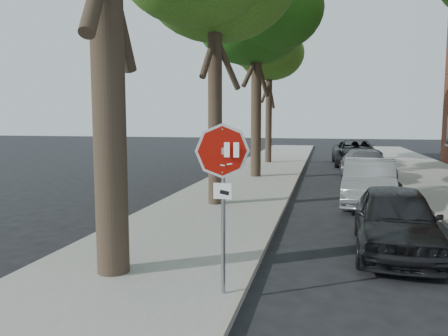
{
  "coord_description": "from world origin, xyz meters",
  "views": [
    {
      "loc": [
        0.77,
        -6.3,
        2.78
      ],
      "look_at": [
        -0.71,
        0.1,
        2.05
      ],
      "focal_mm": 35.0,
      "sensor_mm": 36.0,
      "label": 1
    }
  ],
  "objects_px": {
    "stop_sign": "(223,176)",
    "car_c": "(366,166)",
    "car_a": "(396,219)",
    "tree_far": "(269,47)",
    "car_d": "(356,153)",
    "tree_mid_b": "(257,5)",
    "car_b": "(369,182)"
  },
  "relations": [
    {
      "from": "tree_far",
      "to": "car_d",
      "type": "xyz_separation_m",
      "value": [
        5.31,
        0.17,
        -6.43
      ]
    },
    {
      "from": "stop_sign",
      "to": "tree_mid_b",
      "type": "bearing_deg",
      "value": 96.95
    },
    {
      "from": "car_a",
      "to": "tree_far",
      "type": "bearing_deg",
      "value": 108.62
    },
    {
      "from": "car_a",
      "to": "stop_sign",
      "type": "bearing_deg",
      "value": -128.93
    },
    {
      "from": "car_a",
      "to": "car_c",
      "type": "xyz_separation_m",
      "value": [
        0.34,
        11.09,
        -0.0
      ]
    },
    {
      "from": "tree_far",
      "to": "car_c",
      "type": "height_order",
      "value": "tree_far"
    },
    {
      "from": "stop_sign",
      "to": "car_b",
      "type": "height_order",
      "value": "stop_sign"
    },
    {
      "from": "car_a",
      "to": "car_b",
      "type": "xyz_separation_m",
      "value": [
        -0.05,
        5.26,
        0.05
      ]
    },
    {
      "from": "tree_far",
      "to": "car_a",
      "type": "relative_size",
      "value": 2.29
    },
    {
      "from": "car_b",
      "to": "tree_mid_b",
      "type": "bearing_deg",
      "value": 134.7
    },
    {
      "from": "tree_mid_b",
      "to": "car_c",
      "type": "relative_size",
      "value": 2.17
    },
    {
      "from": "tree_mid_b",
      "to": "car_c",
      "type": "xyz_separation_m",
      "value": [
        5.02,
        0.23,
        -7.3
      ]
    },
    {
      "from": "car_a",
      "to": "car_b",
      "type": "bearing_deg",
      "value": 93.54
    },
    {
      "from": "tree_mid_b",
      "to": "car_b",
      "type": "relative_size",
      "value": 2.29
    },
    {
      "from": "tree_far",
      "to": "stop_sign",
      "type": "bearing_deg",
      "value": -84.54
    },
    {
      "from": "car_d",
      "to": "stop_sign",
      "type": "bearing_deg",
      "value": -100.4
    },
    {
      "from": "stop_sign",
      "to": "car_c",
      "type": "height_order",
      "value": "stop_sign"
    },
    {
      "from": "stop_sign",
      "to": "car_b",
      "type": "relative_size",
      "value": 0.58
    },
    {
      "from": "car_b",
      "to": "tree_far",
      "type": "bearing_deg",
      "value": 116.5
    },
    {
      "from": "tree_mid_b",
      "to": "car_c",
      "type": "height_order",
      "value": "tree_mid_b"
    },
    {
      "from": "car_c",
      "to": "car_d",
      "type": "bearing_deg",
      "value": 84.72
    },
    {
      "from": "car_a",
      "to": "tree_mid_b",
      "type": "bearing_deg",
      "value": 116.34
    },
    {
      "from": "car_d",
      "to": "car_c",
      "type": "bearing_deg",
      "value": -91.54
    },
    {
      "from": "car_b",
      "to": "car_d",
      "type": "distance_m",
      "value": 12.77
    },
    {
      "from": "tree_mid_b",
      "to": "car_c",
      "type": "distance_m",
      "value": 8.87
    },
    {
      "from": "car_a",
      "to": "car_d",
      "type": "bearing_deg",
      "value": 91.97
    },
    {
      "from": "car_b",
      "to": "car_c",
      "type": "bearing_deg",
      "value": 91.28
    },
    {
      "from": "tree_far",
      "to": "car_d",
      "type": "bearing_deg",
      "value": 1.86
    },
    {
      "from": "car_c",
      "to": "tree_far",
      "type": "bearing_deg",
      "value": 122.86
    },
    {
      "from": "tree_mid_b",
      "to": "car_b",
      "type": "distance_m",
      "value": 10.27
    },
    {
      "from": "stop_sign",
      "to": "car_c",
      "type": "relative_size",
      "value": 0.55
    },
    {
      "from": "tree_mid_b",
      "to": "car_d",
      "type": "xyz_separation_m",
      "value": [
        5.02,
        7.16,
        -7.21
      ]
    }
  ]
}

